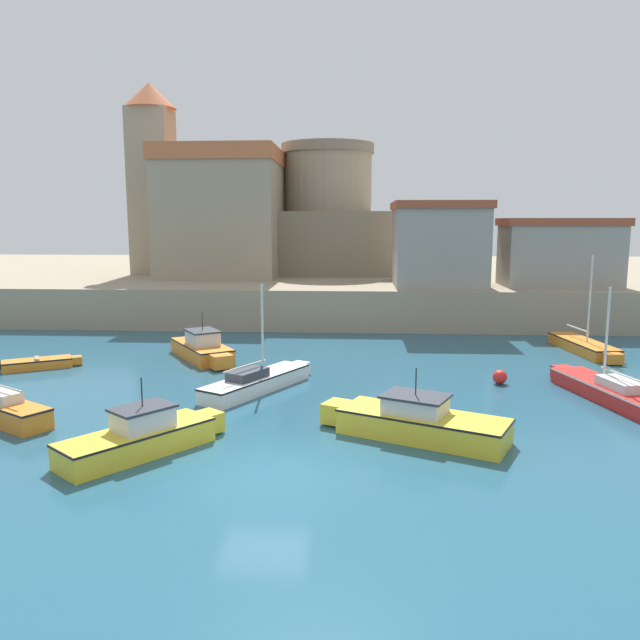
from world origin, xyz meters
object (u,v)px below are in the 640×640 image
(fortress, at_px, (327,227))
(dinghy_orange_4, at_px, (39,363))
(mooring_buoy, at_px, (500,377))
(church, at_px, (226,210))
(sailboat_white_7, at_px, (258,381))
(sailboat_orange_8, at_px, (584,346))
(harbor_shed_near_wharf, at_px, (559,252))
(harbor_shed_mid_row, at_px, (438,243))
(motorboat_yellow_5, at_px, (417,421))
(sailboat_red_3, at_px, (609,390))
(motorboat_yellow_6, at_px, (142,436))
(motorboat_orange_0, at_px, (203,349))

(fortress, bearing_deg, dinghy_orange_4, -115.92)
(mooring_buoy, bearing_deg, church, 123.11)
(sailboat_white_7, xyz_separation_m, mooring_buoy, (10.27, 1.63, -0.10))
(sailboat_orange_8, bearing_deg, harbor_shed_near_wharf, 82.22)
(fortress, xyz_separation_m, harbor_shed_near_wharf, (16.00, -11.55, -1.56))
(sailboat_white_7, distance_m, sailboat_orange_8, 18.40)
(church, xyz_separation_m, harbor_shed_mid_row, (16.60, -10.58, -2.45))
(church, xyz_separation_m, fortress, (8.60, 0.77, -1.44))
(sailboat_orange_8, bearing_deg, church, 139.88)
(sailboat_orange_8, relative_size, fortress, 0.52)
(sailboat_orange_8, height_order, harbor_shed_mid_row, harbor_shed_mid_row)
(motorboat_yellow_5, distance_m, church, 36.88)
(sailboat_orange_8, xyz_separation_m, harbor_shed_near_wharf, (1.22, 8.93, 4.57))
(sailboat_red_3, relative_size, harbor_shed_near_wharf, 0.89)
(fortress, distance_m, harbor_shed_mid_row, 13.93)
(motorboat_yellow_5, bearing_deg, harbor_shed_mid_row, 81.56)
(sailboat_red_3, xyz_separation_m, sailboat_white_7, (-14.00, 0.58, 0.00))
(harbor_shed_near_wharf, relative_size, harbor_shed_mid_row, 1.07)
(motorboat_yellow_6, bearing_deg, motorboat_orange_0, 96.02)
(sailboat_orange_8, height_order, harbor_shed_near_wharf, harbor_shed_near_wharf)
(motorboat_orange_0, relative_size, harbor_shed_mid_row, 0.75)
(motorboat_yellow_6, xyz_separation_m, sailboat_orange_8, (18.63, 15.83, -0.18))
(motorboat_orange_0, distance_m, harbor_shed_near_wharf, 24.67)
(sailboat_red_3, bearing_deg, church, 126.17)
(harbor_shed_near_wharf, bearing_deg, sailboat_red_3, -100.90)
(motorboat_orange_0, height_order, dinghy_orange_4, motorboat_orange_0)
(sailboat_red_3, bearing_deg, harbor_shed_near_wharf, 79.10)
(motorboat_yellow_6, xyz_separation_m, mooring_buoy, (12.64, 8.87, -0.22))
(motorboat_orange_0, distance_m, sailboat_orange_8, 20.21)
(mooring_buoy, relative_size, harbor_shed_mid_row, 0.09)
(sailboat_red_3, bearing_deg, fortress, 112.87)
(motorboat_yellow_5, bearing_deg, sailboat_orange_8, 53.80)
(motorboat_orange_0, bearing_deg, sailboat_red_3, -19.59)
(church, height_order, harbor_shed_mid_row, church)
(motorboat_yellow_5, height_order, mooring_buoy, motorboat_yellow_5)
(sailboat_red_3, height_order, harbor_shed_near_wharf, harbor_shed_near_wharf)
(mooring_buoy, distance_m, harbor_shed_mid_row, 16.91)
(motorboat_yellow_5, height_order, sailboat_white_7, sailboat_white_7)
(motorboat_yellow_5, relative_size, sailboat_orange_8, 1.01)
(motorboat_yellow_5, relative_size, sailboat_white_7, 1.03)
(dinghy_orange_4, xyz_separation_m, motorboat_yellow_5, (17.12, -8.62, 0.28))
(motorboat_yellow_5, xyz_separation_m, church, (-13.18, 33.64, 7.37))
(sailboat_white_7, relative_size, church, 0.33)
(sailboat_red_3, distance_m, motorboat_yellow_5, 9.25)
(sailboat_white_7, distance_m, mooring_buoy, 10.40)
(mooring_buoy, distance_m, church, 32.74)
(dinghy_orange_4, bearing_deg, motorboat_yellow_6, -50.43)
(motorboat_orange_0, height_order, mooring_buoy, motorboat_orange_0)
(church, bearing_deg, dinghy_orange_4, -98.94)
(sailboat_red_3, distance_m, harbor_shed_mid_row, 19.52)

